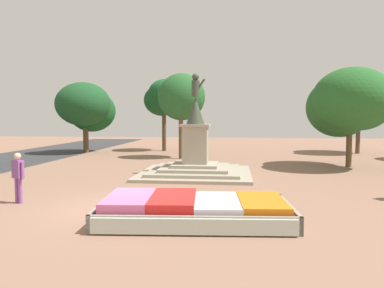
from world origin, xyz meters
The scene contains 9 objects.
ground_plane centered at (0.00, 0.00, 0.00)m, with size 83.80×83.80×0.00m, color #8C6651.
flower_planter centered at (2.59, -1.17, 0.31)m, with size 5.51×3.19×0.70m.
statue_monument centered at (1.80, 7.21, 0.80)m, with size 5.48×5.48×5.05m.
pedestrian_near_planter centered at (-3.48, 0.36, 0.98)m, with size 0.53×0.36×1.70m.
park_tree_behind_statue centered at (-0.08, 14.97, 4.36)m, with size 3.39×3.15×5.98m.
park_tree_far_right centered at (10.21, 10.80, 3.74)m, with size 4.50×5.79×5.64m.
park_tree_street_side centered at (-2.32, 20.45, 4.57)m, with size 3.49×3.76×6.11m.
park_tree_mid_canopy centered at (13.78, 19.78, 4.56)m, with size 4.53×5.06×6.72m.
park_tree_distant centered at (-8.16, 17.99, 3.69)m, with size 4.34×5.50×5.65m.
Camera 1 is at (3.70, -11.34, 2.89)m, focal length 35.00 mm.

